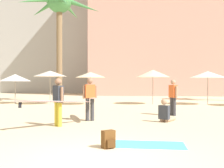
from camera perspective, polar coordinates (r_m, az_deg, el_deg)
ground at (r=5.61m, az=-4.01°, el=-15.76°), size 120.00×120.00×0.00m
hotel_pink at (r=36.85m, az=9.21°, el=12.60°), size 16.22×9.72×18.79m
hotel_tower_gray at (r=47.37m, az=-13.05°, el=15.53°), size 15.21×10.39×27.97m
palm_tree_left at (r=22.77m, az=-10.90°, el=15.29°), size 6.21×6.20×9.07m
cafe_umbrella_0 at (r=19.71m, az=8.49°, el=2.18°), size 2.42×2.42×2.46m
cafe_umbrella_3 at (r=21.24m, az=-19.51°, el=1.23°), size 2.29×2.29×2.16m
cafe_umbrella_5 at (r=19.06m, az=-4.48°, el=1.92°), size 2.11×2.11×2.28m
cafe_umbrella_6 at (r=19.92m, az=-12.76°, el=2.12°), size 2.37×2.37×2.39m
cafe_umbrella_7 at (r=20.27m, az=19.30°, el=1.88°), size 2.43×2.43×2.34m
beach_towel at (r=7.03m, az=6.97°, el=-12.40°), size 1.96×0.90×0.01m
backpack at (r=6.61m, az=-0.73°, el=-11.49°), size 0.35×0.35×0.42m
person_far_right at (r=9.79m, az=-11.36°, el=-3.40°), size 2.33×2.63×1.71m
person_near_left at (r=11.08m, az=11.10°, el=-6.05°), size 0.76×0.96×0.92m
person_mid_right at (r=11.24m, az=-4.52°, el=-2.84°), size 1.37×2.76×1.73m
person_mid_left at (r=13.18m, az=12.58°, el=-2.40°), size 0.40×0.57×1.69m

